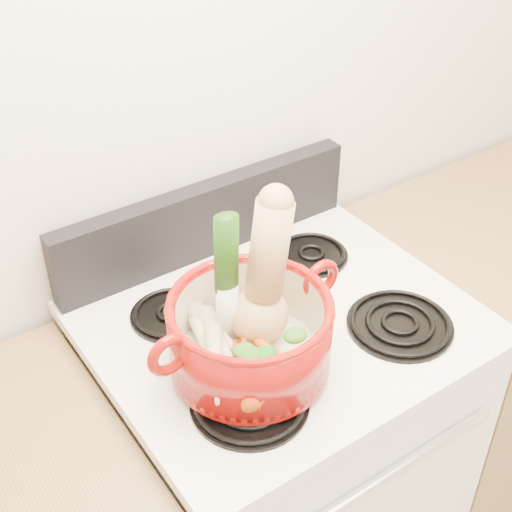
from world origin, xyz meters
TOP-DOWN VIEW (x-y plane):
  - wall_back at (0.00, 1.75)m, footprint 3.50×0.02m
  - stove_body at (0.00, 1.40)m, footprint 0.76×0.65m
  - cooktop at (0.00, 1.40)m, footprint 0.78×0.67m
  - control_backsplash at (0.00, 1.70)m, footprint 0.76×0.05m
  - oven_handle at (0.00, 1.06)m, footprint 0.60×0.02m
  - burner_front_left at (-0.19, 1.24)m, footprint 0.22×0.22m
  - burner_front_right at (0.19, 1.24)m, footprint 0.22×0.22m
  - burner_back_left at (-0.19, 1.54)m, footprint 0.17×0.17m
  - burner_back_right at (0.19, 1.54)m, footprint 0.17×0.17m
  - dutch_oven at (-0.14, 1.31)m, footprint 0.32×0.32m
  - pot_handle_left at (-0.31, 1.30)m, footprint 0.09×0.02m
  - pot_handle_right at (0.03, 1.32)m, footprint 0.09×0.02m
  - squash at (-0.10, 1.34)m, footprint 0.17×0.13m
  - leek at (-0.16, 1.37)m, footprint 0.06×0.07m
  - ginger at (-0.12, 1.40)m, footprint 0.08×0.06m
  - parsnip_0 at (-0.21, 1.35)m, footprint 0.10×0.24m
  - parsnip_1 at (-0.19, 1.32)m, footprint 0.07×0.20m
  - parsnip_2 at (-0.18, 1.35)m, footprint 0.06×0.17m
  - parsnip_3 at (-0.23, 1.29)m, footprint 0.12×0.17m
  - carrot_0 at (-0.18, 1.25)m, footprint 0.08×0.17m
  - carrot_1 at (-0.20, 1.25)m, footprint 0.09×0.16m
  - carrot_2 at (-0.13, 1.29)m, footprint 0.05×0.18m
  - carrot_3 at (-0.18, 1.28)m, footprint 0.10×0.13m

SIDE VIEW (x-z plane):
  - stove_body at x=0.00m, z-range 0.00..0.92m
  - oven_handle at x=0.00m, z-range 0.77..0.79m
  - cooktop at x=0.00m, z-range 0.92..0.95m
  - burner_front_left at x=-0.19m, z-range 0.95..0.97m
  - burner_front_right at x=0.19m, z-range 0.95..0.97m
  - burner_back_left at x=-0.19m, z-range 0.95..0.97m
  - burner_back_right at x=0.19m, z-range 0.95..0.97m
  - carrot_0 at x=-0.18m, z-range 0.99..1.04m
  - ginger at x=-0.12m, z-range 1.00..1.04m
  - parsnip_0 at x=-0.21m, z-range 0.99..1.06m
  - carrot_1 at x=-0.20m, z-range 1.00..1.05m
  - carrot_2 at x=-0.13m, z-range 1.00..1.05m
  - parsnip_1 at x=-0.19m, z-range 1.00..1.06m
  - parsnip_2 at x=-0.18m, z-range 1.01..1.06m
  - carrot_3 at x=-0.18m, z-range 1.01..1.05m
  - parsnip_3 at x=-0.23m, z-range 1.01..1.07m
  - control_backsplash at x=0.00m, z-range 0.95..1.13m
  - dutch_oven at x=-0.14m, z-range 0.97..1.12m
  - pot_handle_left at x=-0.31m, z-range 1.05..1.14m
  - pot_handle_right at x=0.03m, z-range 1.05..1.14m
  - squash at x=-0.10m, z-range 0.99..1.31m
  - leek at x=-0.16m, z-range 1.00..1.30m
  - wall_back at x=0.00m, z-range 0.00..2.60m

